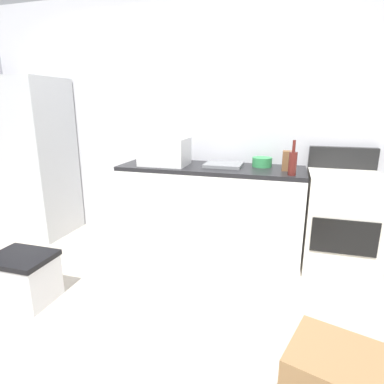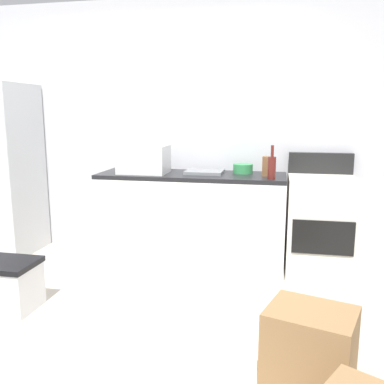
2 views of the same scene
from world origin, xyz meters
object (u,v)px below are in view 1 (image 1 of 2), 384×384
Objects in this scene: knife_block at (288,161)px; storage_bin at (24,278)px; coffee_mug at (145,155)px; mixing_bowl at (262,162)px; refrigerator at (36,159)px; microwave at (165,151)px; stove_oven at (339,220)px; wine_bottle at (293,163)px.

knife_block reaches higher than storage_bin.
mixing_bowl is at bearing -3.60° from coffee_mug.
coffee_mug is (1.25, 0.26, 0.06)m from refrigerator.
mixing_bowl is at bearing 10.88° from microwave.
knife_block is 2.42m from storage_bin.
stove_oven is 2.73m from storage_bin.
wine_bottle reaches higher than coffee_mug.
coffee_mug is at bearing 176.40° from mixing_bowl.
coffee_mug reaches higher than mixing_bowl.
microwave is 1.24m from wine_bottle.
knife_block is (2.78, 0.04, 0.10)m from refrigerator.
storage_bin is (-1.93, -1.07, -0.82)m from wine_bottle.
knife_block is at bearing 33.94° from storage_bin.
wine_bottle is 1.62m from coffee_mug.
refrigerator is at bearing -168.41° from coffee_mug.
storage_bin is (-1.89, -1.27, -0.80)m from knife_block.
stove_oven is at bearing 1.43° from knife_block.
stove_oven is at bearing 0.97° from refrigerator.
refrigerator is at bearing -176.01° from mixing_bowl.
microwave is 2.42× the size of mixing_bowl.
stove_oven reaches higher than mixing_bowl.
wine_bottle is 1.67× the size of knife_block.
storage_bin is at bearing -54.43° from refrigerator.
refrigerator reaches higher than coffee_mug.
refrigerator is 3.85× the size of microwave.
storage_bin is at bearing -119.98° from microwave.
coffee_mug is at bearing 165.00° from wine_bottle.
storage_bin is (-0.71, -1.23, -0.84)m from microwave.
refrigerator reaches higher than wine_bottle.
microwave is 4.60× the size of coffee_mug.
microwave is 1.00× the size of storage_bin.
refrigerator reaches higher than mixing_bowl.
wine_bottle is at bearing -15.00° from coffee_mug.
mixing_bowl is at bearing 150.82° from knife_block.
mixing_bowl is 0.41× the size of storage_bin.
refrigerator is 5.91× the size of wine_bottle.
stove_oven is 2.08m from coffee_mug.
coffee_mug is 1.28m from mixing_bowl.
refrigerator is at bearing 125.57° from storage_bin.
refrigerator is 1.60m from microwave.
storage_bin is (-1.65, -1.41, -0.75)m from mixing_bowl.
storage_bin is at bearing -151.01° from wine_bottle.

